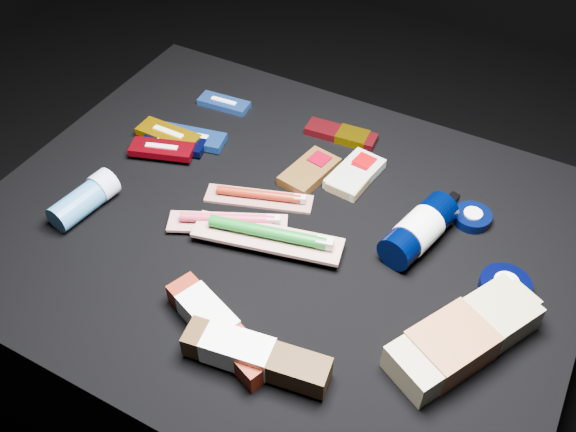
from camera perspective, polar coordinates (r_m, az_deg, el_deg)
The scene contains 21 objects.
ground at distance 1.39m, azimuth -0.76°, elevation -12.27°, with size 3.00×3.00×0.00m, color black.
cloth_table at distance 1.22m, azimuth -0.85°, elevation -7.28°, with size 0.98×0.78×0.40m, color black.
luna_bar_0 at distance 1.33m, azimuth -5.72°, elevation 9.94°, with size 0.11×0.05×0.01m.
luna_bar_1 at distance 1.24m, azimuth -8.55°, elevation 6.90°, with size 0.13×0.07×0.02m.
luna_bar_2 at distance 1.23m, azimuth -10.09°, elevation 6.42°, with size 0.13×0.07×0.02m.
luna_bar_3 at distance 1.25m, azimuth -10.56°, elevation 7.11°, with size 0.12×0.05×0.02m.
luna_bar_4 at distance 1.21m, azimuth -11.13°, elevation 5.84°, with size 0.12×0.08×0.02m.
clif_bar_0 at distance 1.16m, azimuth 2.06°, elevation 4.09°, with size 0.08×0.12×0.02m.
clif_bar_1 at distance 1.16m, azimuth 6.11°, elevation 3.89°, with size 0.08×0.12×0.02m.
clif_bar_2 at distance 1.16m, azimuth 6.06°, elevation 3.71°, with size 0.07×0.11×0.02m.
power_bar at distance 1.24m, azimuth 5.09°, elevation 7.18°, with size 0.14×0.05×0.02m.
lotion_bottle at distance 1.04m, azimuth 11.56°, elevation -1.23°, with size 0.09×0.19×0.06m.
cream_tin_upper at distance 1.12m, azimuth 16.05°, elevation -0.10°, with size 0.06×0.06×0.02m.
cream_tin_lower at distance 1.03m, azimuth 18.72°, elevation -5.93°, with size 0.08×0.08×0.02m.
bodywash_bottle at distance 0.93m, azimuth 15.15°, elevation -10.50°, with size 0.18×0.24×0.05m.
deodorant_stick at distance 1.13m, azimuth -17.59°, elevation 1.42°, with size 0.06×0.13×0.05m.
toothbrush_pack_0 at distance 1.11m, azimuth -2.48°, elevation 1.70°, with size 0.19×0.10×0.02m.
toothbrush_pack_1 at distance 1.06m, azimuth -5.25°, elevation -0.46°, with size 0.20×0.13×0.02m.
toothbrush_pack_2 at distance 1.02m, azimuth -1.66°, elevation -1.75°, with size 0.25×0.11×0.03m.
toothpaste_carton_red at distance 0.93m, azimuth -6.47°, elevation -9.59°, with size 0.20×0.11×0.04m.
toothpaste_carton_green at distance 0.89m, azimuth -3.43°, elevation -12.17°, with size 0.21×0.08×0.04m.
Camera 1 is at (0.37, -0.64, 1.18)m, focal length 40.00 mm.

